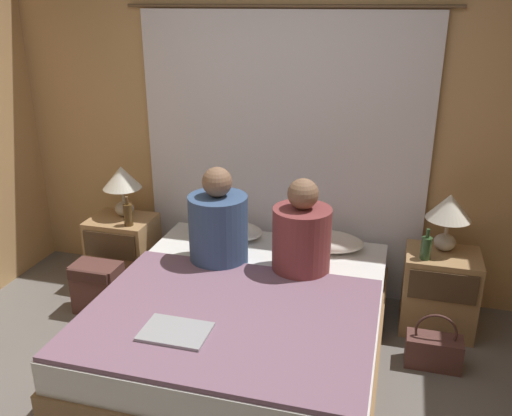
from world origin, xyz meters
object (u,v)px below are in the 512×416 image
object	(u,v)px
lamp_right	(449,212)
person_left_in_bed	(218,225)
pillow_left	(225,230)
backpack_on_floor	(98,285)
nightstand_right	(439,291)
pillow_right	(323,241)
nightstand_left	(124,251)
beer_bottle_on_left_stand	(128,214)
laptop_on_bed	(176,332)
handbag_on_floor	(434,350)
lamp_left	(122,182)
beer_bottle_on_right_stand	(426,248)
bed	(244,326)
person_right_in_bed	(302,236)

from	to	relation	value
lamp_right	person_left_in_bed	world-z (taller)	person_left_in_bed
pillow_left	backpack_on_floor	distance (m)	1.01
nightstand_right	pillow_right	world-z (taller)	pillow_right
nightstand_left	beer_bottle_on_left_stand	bearing A→B (deg)	-39.26
laptop_on_bed	handbag_on_floor	size ratio (longest dim) A/B	0.97
lamp_left	beer_bottle_on_right_stand	world-z (taller)	lamp_left
pillow_right	handbag_on_floor	distance (m)	1.04
beer_bottle_on_left_stand	handbag_on_floor	bearing A→B (deg)	-8.87
nightstand_right	beer_bottle_on_left_stand	distance (m)	2.30
lamp_left	pillow_right	size ratio (longest dim) A/B	0.69
lamp_left	lamp_right	size ratio (longest dim) A/B	1.00
lamp_right	person_left_in_bed	bearing A→B (deg)	-165.32
pillow_right	beer_bottle_on_right_stand	world-z (taller)	beer_bottle_on_right_stand
handbag_on_floor	beer_bottle_on_left_stand	bearing A→B (deg)	171.13
lamp_right	laptop_on_bed	size ratio (longest dim) A/B	1.12
bed	beer_bottle_on_right_stand	bearing A→B (deg)	28.39
lamp_left	pillow_right	bearing A→B (deg)	0.23
lamp_left	person_right_in_bed	bearing A→B (deg)	-14.66
backpack_on_floor	bed	bearing A→B (deg)	-12.04
backpack_on_floor	lamp_left	bearing A→B (deg)	91.15
lamp_right	person_left_in_bed	xyz separation A→B (m)	(-1.48, -0.39, -0.10)
nightstand_right	pillow_left	xyz separation A→B (m)	(-1.57, 0.08, 0.25)
pillow_right	backpack_on_floor	size ratio (longest dim) A/B	1.54
lamp_right	handbag_on_floor	bearing A→B (deg)	-93.32
lamp_right	bed	bearing A→B (deg)	-147.89
lamp_right	nightstand_left	bearing A→B (deg)	-178.31
beer_bottle_on_right_stand	backpack_on_floor	distance (m)	2.32
pillow_right	person_left_in_bed	distance (m)	0.79
nightstand_right	person_right_in_bed	distance (m)	1.06
handbag_on_floor	lamp_left	bearing A→B (deg)	167.55
nightstand_right	lamp_right	size ratio (longest dim) A/B	1.41
person_left_in_bed	laptop_on_bed	distance (m)	0.95
beer_bottle_on_right_stand	lamp_right	bearing A→B (deg)	53.80
person_left_in_bed	backpack_on_floor	bearing A→B (deg)	-173.04
nightstand_right	lamp_left	xyz separation A→B (m)	(-2.40, 0.07, 0.56)
pillow_right	beer_bottle_on_left_stand	size ratio (longest dim) A/B	2.57
nightstand_right	beer_bottle_on_left_stand	xyz separation A→B (m)	(-2.27, -0.10, 0.37)
laptop_on_bed	backpack_on_floor	distance (m)	1.30
nightstand_right	beer_bottle_on_left_stand	size ratio (longest dim) A/B	2.49
pillow_left	pillow_right	size ratio (longest dim) A/B	1.00
lamp_right	pillow_left	distance (m)	1.60
nightstand_left	lamp_right	xyz separation A→B (m)	(2.40, 0.07, 0.56)
nightstand_right	pillow_left	distance (m)	1.59
lamp_left	beer_bottle_on_left_stand	bearing A→B (deg)	-54.13
person_right_in_bed	pillow_right	bearing A→B (deg)	77.59
pillow_left	beer_bottle_on_left_stand	size ratio (longest dim) A/B	2.57
beer_bottle_on_left_stand	lamp_right	bearing A→B (deg)	4.35
pillow_left	handbag_on_floor	distance (m)	1.68
pillow_left	pillow_right	distance (m)	0.74
pillow_right	nightstand_left	bearing A→B (deg)	-177.20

